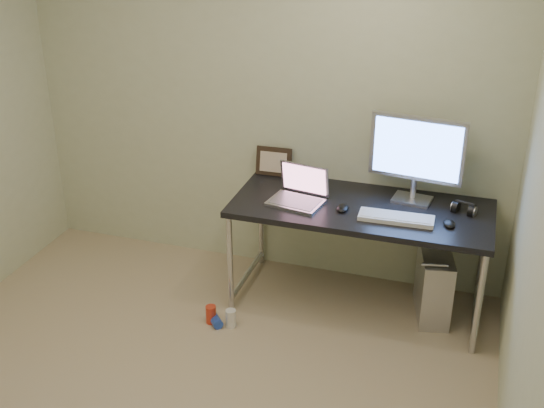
{
  "coord_description": "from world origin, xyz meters",
  "views": [
    {
      "loc": [
        1.44,
        -2.6,
        2.67
      ],
      "look_at": [
        0.28,
        1.03,
        0.85
      ],
      "focal_mm": 45.0,
      "sensor_mm": 36.0,
      "label": 1
    }
  ],
  "objects": [
    {
      "name": "tower_computer",
      "position": [
        1.29,
        1.41,
        0.23
      ],
      "size": [
        0.28,
        0.48,
        0.5
      ],
      "rotation": [
        0.0,
        0.0,
        0.2
      ],
      "color": "silver",
      "rests_on": "ground"
    },
    {
      "name": "mouse_right",
      "position": [
        1.35,
        1.27,
        0.77
      ],
      "size": [
        0.09,
        0.13,
        0.04
      ],
      "primitive_type": "ellipsoid",
      "rotation": [
        0.0,
        0.0,
        0.2
      ],
      "color": "black",
      "rests_on": "desk"
    },
    {
      "name": "cable_a",
      "position": [
        1.24,
        1.7,
        0.4
      ],
      "size": [
        0.01,
        0.16,
        0.69
      ],
      "primitive_type": "cylinder",
      "rotation": [
        0.21,
        0.0,
        0.0
      ],
      "color": "black",
      "rests_on": "ground"
    },
    {
      "name": "can_blue",
      "position": [
        -0.05,
        0.84,
        0.03
      ],
      "size": [
        0.13,
        0.13,
        0.07
      ],
      "primitive_type": "cylinder",
      "rotation": [
        1.57,
        0.0,
        0.72
      ],
      "color": "blue",
      "rests_on": "ground"
    },
    {
      "name": "can_red",
      "position": [
        -0.09,
        0.86,
        0.06
      ],
      "size": [
        0.08,
        0.08,
        0.13
      ],
      "primitive_type": "cylinder",
      "rotation": [
        0.0,
        0.0,
        0.15
      ],
      "color": "red",
      "rests_on": "ground"
    },
    {
      "name": "keyboard",
      "position": [
        1.03,
        1.24,
        0.76
      ],
      "size": [
        0.47,
        0.17,
        0.03
      ],
      "primitive_type": "cube",
      "rotation": [
        0.0,
        0.0,
        0.03
      ],
      "color": "silver",
      "rests_on": "desk"
    },
    {
      "name": "headphones",
      "position": [
        1.42,
        1.48,
        0.78
      ],
      "size": [
        0.17,
        0.09,
        0.1
      ],
      "rotation": [
        0.0,
        0.0,
        -0.29
      ],
      "color": "black",
      "rests_on": "desk"
    },
    {
      "name": "can_white",
      "position": [
        0.06,
        0.86,
        0.06
      ],
      "size": [
        0.09,
        0.09,
        0.13
      ],
      "primitive_type": "cylinder",
      "rotation": [
        0.0,
        0.0,
        -0.45
      ],
      "color": "white",
      "rests_on": "ground"
    },
    {
      "name": "wall_back",
      "position": [
        0.0,
        1.75,
        1.25
      ],
      "size": [
        3.5,
        0.02,
        2.5
      ],
      "primitive_type": "cube",
      "color": "beige",
      "rests_on": "ground"
    },
    {
      "name": "wall_right",
      "position": [
        1.75,
        0.0,
        1.25
      ],
      "size": [
        0.02,
        3.5,
        2.5
      ],
      "primitive_type": "cube",
      "color": "beige",
      "rests_on": "ground"
    },
    {
      "name": "mouse_left",
      "position": [
        0.68,
        1.29,
        0.77
      ],
      "size": [
        0.08,
        0.12,
        0.04
      ],
      "primitive_type": "ellipsoid",
      "rotation": [
        0.0,
        0.0,
        -0.01
      ],
      "color": "black",
      "rests_on": "desk"
    },
    {
      "name": "desk",
      "position": [
        0.78,
        1.38,
        0.68
      ],
      "size": [
        1.68,
        0.74,
        0.75
      ],
      "color": "black",
      "rests_on": "ground"
    },
    {
      "name": "monitor",
      "position": [
        1.09,
        1.57,
        1.09
      ],
      "size": [
        0.61,
        0.21,
        0.58
      ],
      "rotation": [
        0.0,
        0.0,
        -0.13
      ],
      "color": "#BCBBC3",
      "rests_on": "desk"
    },
    {
      "name": "laptop",
      "position": [
        0.38,
        1.33,
        0.81
      ],
      "size": [
        0.38,
        0.33,
        0.24
      ],
      "rotation": [
        0.0,
        0.0,
        -0.17
      ],
      "color": "#BCBBC3",
      "rests_on": "desk"
    },
    {
      "name": "webcam",
      "position": [
        0.34,
        1.63,
        0.84
      ],
      "size": [
        0.05,
        0.04,
        0.12
      ],
      "rotation": [
        0.0,
        0.0,
        -0.13
      ],
      "color": "silver",
      "rests_on": "desk"
    },
    {
      "name": "cable_b",
      "position": [
        1.33,
        1.68,
        0.38
      ],
      "size": [
        0.02,
        0.11,
        0.71
      ],
      "primitive_type": "cylinder",
      "rotation": [
        0.14,
        0.0,
        0.09
      ],
      "color": "black",
      "rests_on": "ground"
    },
    {
      "name": "picture_frame",
      "position": [
        0.09,
        1.7,
        0.85
      ],
      "size": [
        0.26,
        0.08,
        0.21
      ],
      "primitive_type": "cube",
      "rotation": [
        -0.21,
        0.0,
        0.03
      ],
      "color": "black",
      "rests_on": "desk"
    }
  ]
}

